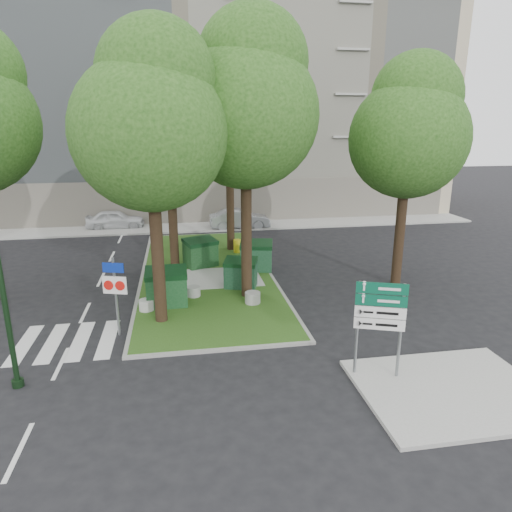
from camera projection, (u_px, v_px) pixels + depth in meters
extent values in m
plane|color=black|center=(207.00, 351.00, 14.84)|extent=(120.00, 120.00, 0.00)
cube|color=#2A4F16|center=(206.00, 273.00, 22.47)|extent=(6.00, 16.00, 0.12)
cube|color=gray|center=(206.00, 273.00, 22.48)|extent=(6.30, 16.30, 0.10)
cube|color=#999993|center=(451.00, 391.00, 12.56)|extent=(5.00, 4.00, 0.12)
cube|color=#999993|center=(190.00, 227.00, 32.33)|extent=(42.00, 3.00, 0.12)
cube|color=silver|center=(94.00, 339.00, 15.65)|extent=(5.00, 3.00, 0.01)
cube|color=#C2B791|center=(183.00, 113.00, 37.22)|extent=(41.00, 12.00, 16.00)
cylinder|color=black|center=(157.00, 243.00, 16.10)|extent=(0.44, 0.44, 6.16)
sphere|color=#1B4312|center=(150.00, 133.00, 15.06)|extent=(5.20, 5.20, 5.20)
sphere|color=#1B4312|center=(156.00, 77.00, 14.81)|extent=(3.90, 3.90, 3.90)
cylinder|color=black|center=(246.00, 220.00, 18.48)|extent=(0.44, 0.44, 6.72)
sphere|color=#1B4312|center=(246.00, 115.00, 17.34)|extent=(5.60, 5.60, 5.60)
sphere|color=#1B4312|center=(252.00, 62.00, 17.05)|extent=(4.20, 4.20, 4.20)
cylinder|color=black|center=(172.00, 212.00, 22.38)|extent=(0.44, 0.44, 5.88)
sphere|color=#1B4312|center=(169.00, 137.00, 21.38)|extent=(4.80, 4.80, 4.80)
sphere|color=#1B4312|center=(173.00, 100.00, 21.15)|extent=(3.60, 3.60, 3.60)
cylinder|color=black|center=(230.00, 191.00, 25.58)|extent=(0.44, 0.44, 7.00)
sphere|color=#1B4312|center=(229.00, 112.00, 24.39)|extent=(5.80, 5.80, 5.80)
sphere|color=#1B4312|center=(233.00, 72.00, 24.07)|extent=(4.35, 4.35, 4.35)
cylinder|color=black|center=(401.00, 222.00, 20.20)|extent=(0.44, 0.44, 5.88)
sphere|color=#1B4312|center=(408.00, 139.00, 19.21)|extent=(5.00, 5.00, 5.00)
sphere|color=#1B4312|center=(416.00, 97.00, 18.98)|extent=(3.75, 3.75, 3.75)
cube|color=#103C19|center=(167.00, 290.00, 18.23)|extent=(1.60, 1.10, 1.25)
cube|color=black|center=(166.00, 273.00, 18.03)|extent=(1.66, 1.17, 0.36)
cube|color=#103815|center=(201.00, 255.00, 23.21)|extent=(1.82, 1.56, 1.20)
cube|color=black|center=(200.00, 241.00, 23.01)|extent=(1.89, 1.65, 0.35)
cube|color=#0F331D|center=(241.00, 275.00, 20.25)|extent=(1.59, 1.31, 1.07)
cube|color=black|center=(241.00, 262.00, 20.08)|extent=(1.65, 1.38, 0.31)
cube|color=#123C21|center=(256.00, 258.00, 22.63)|extent=(1.72, 1.34, 1.20)
cube|color=black|center=(256.00, 244.00, 22.44)|extent=(1.79, 1.42, 0.35)
cylinder|color=#B0AFAA|center=(147.00, 305.00, 17.79)|extent=(0.59, 0.59, 0.42)
cylinder|color=gray|center=(253.00, 298.00, 18.50)|extent=(0.63, 0.63, 0.45)
cylinder|color=gray|center=(194.00, 291.00, 19.24)|extent=(0.58, 0.58, 0.41)
cylinder|color=gold|center=(237.00, 246.00, 25.74)|extent=(0.42, 0.42, 0.74)
cylinder|color=black|center=(4.00, 297.00, 12.12)|extent=(0.15, 0.15, 5.38)
cylinder|color=black|center=(18.00, 383.00, 12.84)|extent=(0.32, 0.32, 0.22)
cylinder|color=slate|center=(116.00, 297.00, 15.61)|extent=(0.11, 0.11, 2.83)
cube|color=navy|center=(113.00, 267.00, 15.31)|extent=(0.72, 0.26, 0.34)
cube|color=white|center=(115.00, 285.00, 15.49)|extent=(0.82, 0.29, 0.62)
cylinder|color=red|center=(109.00, 285.00, 15.45)|extent=(0.33, 0.13, 0.34)
cylinder|color=red|center=(121.00, 284.00, 15.52)|extent=(0.33, 0.13, 0.34)
cylinder|color=slate|center=(357.00, 328.00, 13.00)|extent=(0.11, 0.11, 2.82)
cylinder|color=slate|center=(401.00, 331.00, 12.80)|extent=(0.11, 0.11, 2.82)
cube|color=#094F35|center=(382.00, 288.00, 12.55)|extent=(1.34, 0.52, 0.33)
cube|color=#094F35|center=(381.00, 300.00, 12.65)|extent=(1.34, 0.52, 0.33)
cube|color=white|center=(380.00, 312.00, 12.75)|extent=(1.34, 0.52, 0.33)
cube|color=white|center=(379.00, 324.00, 12.85)|extent=(1.34, 0.52, 0.33)
imported|color=white|center=(115.00, 219.00, 32.01)|extent=(4.01, 1.72, 1.35)
imported|color=#93979B|center=(240.00, 219.00, 32.03)|extent=(4.21, 1.49, 1.39)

